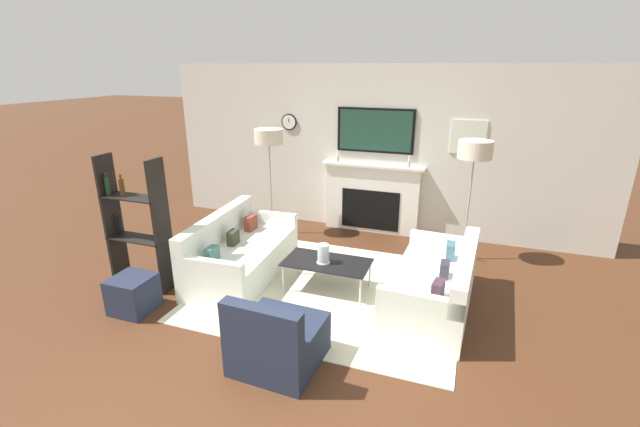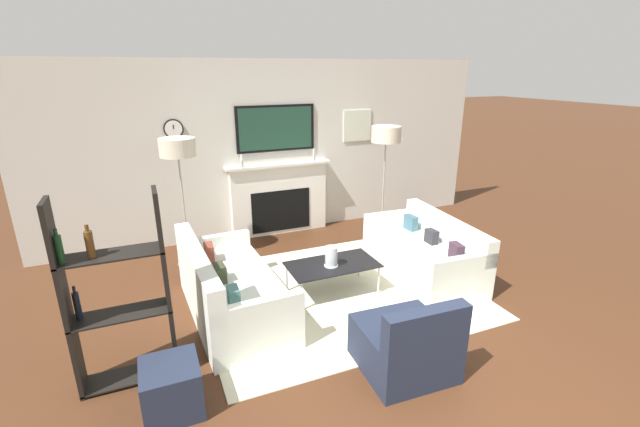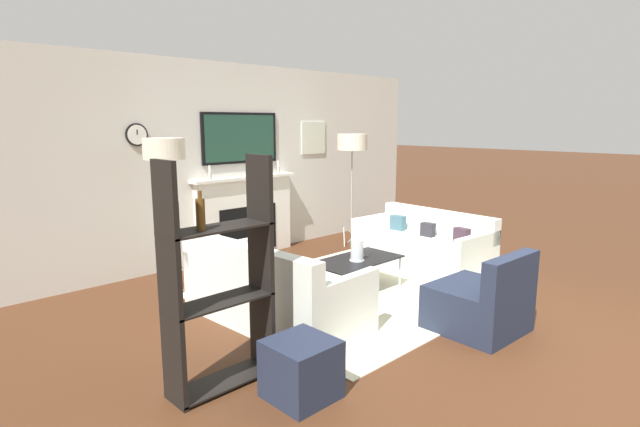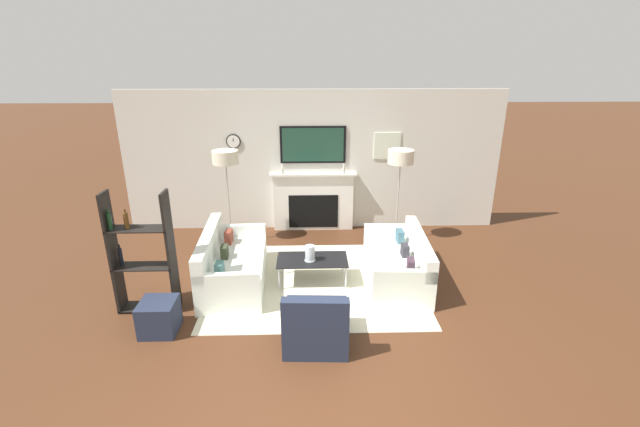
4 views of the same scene
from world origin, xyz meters
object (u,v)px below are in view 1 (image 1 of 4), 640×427
Objects in this scene: floor_lamp_left at (269,138)px; shelf_unit at (136,226)px; couch_right at (435,287)px; ottoman at (133,294)px; couch_left at (240,255)px; armchair at (277,341)px; coffee_table at (327,263)px; hurricane_candle at (323,255)px; floor_lamp_right at (475,151)px.

shelf_unit is at bearing -109.17° from floor_lamp_left.
couch_right reaches higher than ottoman.
ottoman is (0.32, -0.53, -0.60)m from shelf_unit.
couch_left is 4.24× the size of ottoman.
couch_left is at bearing 59.68° from ottoman.
couch_left is 2.36× the size of armchair.
armchair is 2.48m from shelf_unit.
coffee_table is at bearing 0.19° from couch_left.
armchair is 3.30× the size of hurricane_candle.
couch_right is at bearing -0.19° from coffee_table.
armchair is (1.25, -1.51, -0.03)m from couch_left.
floor_lamp_right is (1.61, 1.55, 1.10)m from hurricane_candle.
hurricane_candle is at bearing -131.33° from coffee_table.
couch_right is at bearing -99.98° from floor_lamp_right.
shelf_unit is (-0.76, -2.19, -0.79)m from floor_lamp_left.
floor_lamp_right is 3.95× the size of ottoman.
shelf_unit reaches higher than coffee_table.
couch_right is 3.44m from floor_lamp_left.
ottoman is (-3.50, -2.71, -1.38)m from floor_lamp_right.
shelf_unit reaches higher than couch_left.
armchair is at bearing -87.68° from hurricane_candle.
shelf_unit is at bearing -163.86° from hurricane_candle.
armchair is 3.64m from floor_lamp_right.
couch_right is 3.65m from shelf_unit.
couch_right is 1.07× the size of shelf_unit.
armchair is 1.97m from ottoman.
armchair reaches higher than ottoman.
ottoman is at bearing -58.84° from shelf_unit.
couch_right is 2.26× the size of armchair.
hurricane_candle is 2.49m from floor_lamp_right.
hurricane_candle reaches higher than coffee_table.
couch_right is 4.07× the size of ottoman.
floor_lamp_right is at bearing 37.78° from ottoman.
armchair is 1.49m from hurricane_candle.
coffee_table is 2.27m from ottoman.
armchair is at bearing -9.05° from ottoman.
floor_lamp_left is at bearing 134.49° from coffee_table.
coffee_table is 2.38m from shelf_unit.
hurricane_candle is at bearing -136.11° from floor_lamp_right.
couch_left is 1.96m from armchair.
armchair is at bearing -20.25° from shelf_unit.
armchair is at bearing -63.50° from floor_lamp_left.
ottoman is (-0.70, -1.20, -0.08)m from couch_left.
couch_left is 1.22m from coffee_table.
floor_lamp_left is at bearing 70.83° from shelf_unit.
floor_lamp_left is at bearing 80.74° from ottoman.
couch_right reaches higher than hurricane_candle.
ottoman is at bearing -159.64° from couch_right.
hurricane_candle is at bearing 31.64° from ottoman.
hurricane_candle is (-1.34, -0.03, 0.21)m from couch_right.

